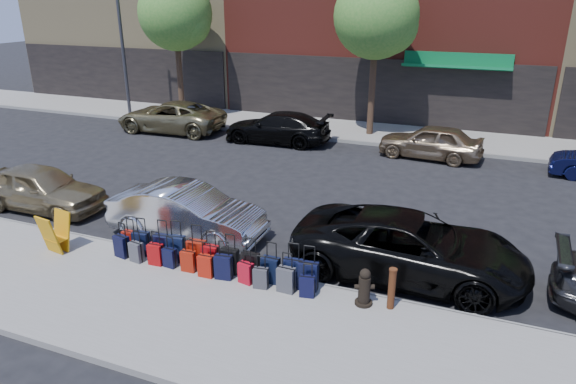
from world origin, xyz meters
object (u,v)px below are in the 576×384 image
at_px(streetlight, 124,30).
at_px(display_rack, 55,233).
at_px(car_far_2, 430,142).
at_px(fire_hydrant, 364,288).
at_px(car_near_0, 41,188).
at_px(tree_center, 379,19).
at_px(tree_left, 178,15).
at_px(suitcase_front_5, 211,257).
at_px(car_far_1, 277,128).
at_px(car_near_2, 410,247).
at_px(bollard, 392,288).
at_px(car_near_1, 187,212).
at_px(car_far_0, 171,117).

xyz_separation_m(streetlight, display_rack, (8.58, -14.28, -3.99)).
bearing_deg(car_far_2, fire_hydrant, 5.77).
bearing_deg(car_near_0, tree_center, -32.13).
bearing_deg(car_far_2, tree_left, -95.46).
bearing_deg(suitcase_front_5, tree_left, 124.35).
relative_size(suitcase_front_5, car_near_0, 0.23).
xyz_separation_m(car_near_0, car_far_1, (3.83, 10.05, -0.01)).
xyz_separation_m(car_near_2, car_far_2, (-0.77, 10.04, -0.06)).
relative_size(bollard, display_rack, 0.90).
bearing_deg(car_far_1, streetlight, -103.51).
height_order(tree_center, car_far_1, tree_center).
bearing_deg(suitcase_front_5, bollard, -1.00).
bearing_deg(car_far_1, suitcase_front_5, 13.03).
relative_size(fire_hydrant, car_near_1, 0.19).
bearing_deg(car_near_1, fire_hydrant, -108.03).
relative_size(car_near_1, car_far_0, 0.82).
xyz_separation_m(streetlight, car_near_1, (11.08, -11.99, -3.93)).
bearing_deg(car_near_1, streetlight, 42.33).
xyz_separation_m(car_near_0, car_far_0, (-1.90, 10.02, 0.03)).
height_order(fire_hydrant, car_far_0, car_far_0).
height_order(tree_center, car_near_2, tree_center).
bearing_deg(car_far_2, display_rack, -27.11).
distance_m(car_near_1, car_far_1, 10.17).
distance_m(display_rack, car_near_0, 3.65).
relative_size(fire_hydrant, car_near_2, 0.15).
xyz_separation_m(streetlight, fire_hydrant, (16.57, -13.73, -4.12)).
bearing_deg(car_far_2, car_near_1, -22.66).
bearing_deg(tree_left, car_near_0, -77.52).
xyz_separation_m(tree_left, car_near_1, (8.14, -12.69, -4.68)).
height_order(car_near_1, car_far_2, car_near_1).
relative_size(display_rack, car_far_0, 0.19).
distance_m(fire_hydrant, car_far_2, 11.90).
xyz_separation_m(tree_center, suitcase_front_5, (-0.71, -14.30, -4.95)).
relative_size(suitcase_front_5, fire_hydrant, 1.16).
relative_size(tree_center, streetlight, 0.91).
bearing_deg(fire_hydrant, streetlight, 118.15).
bearing_deg(car_near_2, car_far_1, 37.85).
relative_size(car_near_0, car_far_2, 1.00).
xyz_separation_m(tree_left, car_far_1, (6.64, -2.63, -4.70)).
bearing_deg(car_near_0, fire_hydrant, -100.09).
distance_m(tree_left, bollard, 20.75).
bearing_deg(car_near_0, streetlight, 24.74).
bearing_deg(tree_left, car_far_1, -21.63).
distance_m(tree_left, car_far_0, 5.44).
bearing_deg(car_far_2, streetlight, -91.19).
relative_size(suitcase_front_5, car_far_0, 0.18).
relative_size(display_rack, car_far_1, 0.21).
bearing_deg(tree_center, car_far_0, -164.49).
bearing_deg(fire_hydrant, car_far_1, 98.43).
bearing_deg(car_far_1, car_far_2, 88.77).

